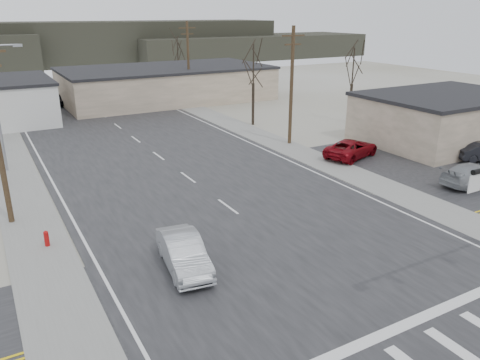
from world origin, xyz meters
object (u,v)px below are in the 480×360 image
object	(u,v)px
sedan_crossing	(184,253)
car_parked_red	(351,148)
car_far_a	(85,101)
car_far_b	(58,99)
car_parked_silver	(474,175)
fire_hydrant	(47,238)

from	to	relation	value
sedan_crossing	car_parked_red	xyz separation A→B (m)	(18.43, 9.39, -0.05)
car_far_a	car_far_b	size ratio (longest dim) A/B	1.21
car_far_a	car_parked_silver	xyz separation A→B (m)	(16.81, -40.81, -0.01)
car_far_b	car_parked_silver	size ratio (longest dim) A/B	0.82
car_parked_red	car_parked_silver	size ratio (longest dim) A/B	1.04
fire_hydrant	car_parked_silver	size ratio (longest dim) A/B	0.17
car_parked_red	car_parked_silver	world-z (taller)	car_parked_silver
car_parked_red	sedan_crossing	bearing A→B (deg)	99.48
car_far_b	car_parked_silver	xyz separation A→B (m)	(19.46, -43.69, 0.01)
car_parked_silver	car_far_b	bearing A→B (deg)	25.29
fire_hydrant	car_parked_red	xyz separation A→B (m)	(23.56, 4.09, 0.31)
fire_hydrant	car_parked_silver	distance (m)	26.79
car_far_a	car_far_b	distance (m)	3.91
fire_hydrant	car_far_b	size ratio (longest dim) A/B	0.21
car_far_a	sedan_crossing	bearing A→B (deg)	76.03
car_parked_red	car_parked_silver	distance (m)	9.29
fire_hydrant	car_parked_silver	world-z (taller)	car_parked_silver
car_far_a	car_parked_silver	world-z (taller)	car_far_a
sedan_crossing	car_far_b	bearing A→B (deg)	95.56
car_far_a	car_far_b	bearing A→B (deg)	-55.21
car_far_b	car_parked_red	size ratio (longest dim) A/B	0.79
sedan_crossing	car_parked_red	bearing A→B (deg)	34.85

